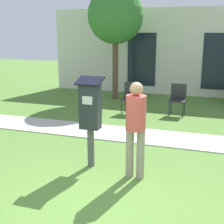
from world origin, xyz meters
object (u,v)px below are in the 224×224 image
parking_meter (90,111)px  outdoor_chair_left (131,95)px  person_standing (136,123)px  outdoor_chair_middle (178,97)px

parking_meter → outdoor_chair_left: bearing=94.9°
outdoor_chair_left → parking_meter: bearing=-70.6°
person_standing → outdoor_chair_left: person_standing is taller
parking_meter → outdoor_chair_middle: bearing=76.1°
parking_meter → outdoor_chair_left: 3.93m
parking_meter → person_standing: (0.85, -0.19, -0.09)m
person_standing → outdoor_chair_middle: person_standing is taller
outdoor_chair_left → person_standing: bearing=-59.3°
person_standing → outdoor_chair_left: size_ratio=1.76×
outdoor_chair_left → outdoor_chair_middle: (1.34, 0.21, 0.00)m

